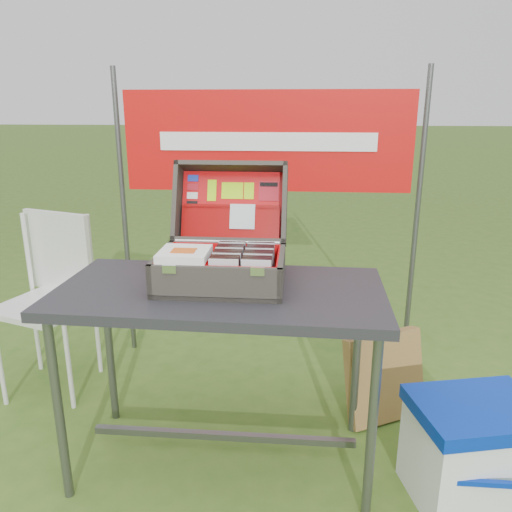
# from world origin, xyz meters

# --- Properties ---
(ground) EXTENTS (80.00, 80.00, 0.00)m
(ground) POSITION_xyz_m (0.00, 0.00, 0.00)
(ground) COLOR #3B5F1D
(ground) RESTS_ON ground
(table) EXTENTS (1.30, 0.68, 0.80)m
(table) POSITION_xyz_m (-0.12, 0.09, 0.40)
(table) COLOR black
(table) RESTS_ON ground
(table_top) EXTENTS (1.30, 0.68, 0.04)m
(table_top) POSITION_xyz_m (-0.12, 0.09, 0.78)
(table_top) COLOR black
(table_top) RESTS_ON ground
(table_leg_fl) EXTENTS (0.04, 0.04, 0.76)m
(table_leg_fl) POSITION_xyz_m (-0.70, -0.17, 0.38)
(table_leg_fl) COLOR #59595B
(table_leg_fl) RESTS_ON ground
(table_leg_fr) EXTENTS (0.04, 0.04, 0.76)m
(table_leg_fr) POSITION_xyz_m (0.46, -0.17, 0.38)
(table_leg_fr) COLOR #59595B
(table_leg_fr) RESTS_ON ground
(table_leg_bl) EXTENTS (0.04, 0.04, 0.76)m
(table_leg_bl) POSITION_xyz_m (-0.70, 0.35, 0.38)
(table_leg_bl) COLOR #59595B
(table_leg_bl) RESTS_ON ground
(table_leg_br) EXTENTS (0.04, 0.04, 0.76)m
(table_leg_br) POSITION_xyz_m (0.46, 0.35, 0.38)
(table_leg_br) COLOR #59595B
(table_leg_br) RESTS_ON ground
(table_brace) EXTENTS (1.13, 0.03, 0.03)m
(table_brace) POSITION_xyz_m (-0.12, 0.09, 0.12)
(table_brace) COLOR #59595B
(table_brace) RESTS_ON ground
(suitcase) EXTENTS (0.50, 0.51, 0.44)m
(suitcase) POSITION_xyz_m (-0.12, 0.18, 1.02)
(suitcase) COLOR #524C43
(suitcase) RESTS_ON table
(suitcase_base_bottom) EXTENTS (0.50, 0.35, 0.02)m
(suitcase_base_bottom) POSITION_xyz_m (-0.12, 0.12, 0.81)
(suitcase_base_bottom) COLOR #524C43
(suitcase_base_bottom) RESTS_ON table_top
(suitcase_base_wall_front) EXTENTS (0.50, 0.02, 0.13)m
(suitcase_base_wall_front) POSITION_xyz_m (-0.12, -0.05, 0.87)
(suitcase_base_wall_front) COLOR #524C43
(suitcase_base_wall_front) RESTS_ON table_top
(suitcase_base_wall_back) EXTENTS (0.50, 0.02, 0.13)m
(suitcase_base_wall_back) POSITION_xyz_m (-0.12, 0.29, 0.87)
(suitcase_base_wall_back) COLOR #524C43
(suitcase_base_wall_back) RESTS_ON table_top
(suitcase_base_wall_left) EXTENTS (0.02, 0.35, 0.13)m
(suitcase_base_wall_left) POSITION_xyz_m (-0.35, 0.12, 0.87)
(suitcase_base_wall_left) COLOR #524C43
(suitcase_base_wall_left) RESTS_ON table_top
(suitcase_base_wall_right) EXTENTS (0.02, 0.35, 0.13)m
(suitcase_base_wall_right) POSITION_xyz_m (0.12, 0.12, 0.87)
(suitcase_base_wall_right) COLOR #524C43
(suitcase_base_wall_right) RESTS_ON table_top
(suitcase_liner_floor) EXTENTS (0.46, 0.31, 0.01)m
(suitcase_liner_floor) POSITION_xyz_m (-0.12, 0.12, 0.83)
(suitcase_liner_floor) COLOR red
(suitcase_liner_floor) RESTS_ON suitcase_base_bottom
(suitcase_latch_left) EXTENTS (0.05, 0.01, 0.03)m
(suitcase_latch_left) POSITION_xyz_m (-0.28, -0.06, 0.93)
(suitcase_latch_left) COLOR silver
(suitcase_latch_left) RESTS_ON suitcase_base_wall_front
(suitcase_latch_right) EXTENTS (0.05, 0.01, 0.03)m
(suitcase_latch_right) POSITION_xyz_m (0.04, -0.06, 0.93)
(suitcase_latch_right) COLOR silver
(suitcase_latch_right) RESTS_ON suitcase_base_wall_front
(suitcase_hinge) EXTENTS (0.45, 0.02, 0.02)m
(suitcase_hinge) POSITION_xyz_m (-0.12, 0.29, 0.94)
(suitcase_hinge) COLOR silver
(suitcase_hinge) RESTS_ON suitcase_base_wall_back
(suitcase_lid_back) EXTENTS (0.50, 0.15, 0.34)m
(suitcase_lid_back) POSITION_xyz_m (-0.12, 0.47, 1.05)
(suitcase_lid_back) COLOR #524C43
(suitcase_lid_back) RESTS_ON suitcase_base_wall_back
(suitcase_lid_rim_far) EXTENTS (0.50, 0.13, 0.07)m
(suitcase_lid_rim_far) POSITION_xyz_m (-0.12, 0.48, 1.23)
(suitcase_lid_rim_far) COLOR #524C43
(suitcase_lid_rim_far) RESTS_ON suitcase_lid_back
(suitcase_lid_rim_near) EXTENTS (0.50, 0.13, 0.07)m
(suitcase_lid_rim_near) POSITION_xyz_m (-0.12, 0.36, 0.92)
(suitcase_lid_rim_near) COLOR #524C43
(suitcase_lid_rim_near) RESTS_ON suitcase_lid_back
(suitcase_lid_rim_left) EXTENTS (0.02, 0.26, 0.38)m
(suitcase_lid_rim_left) POSITION_xyz_m (-0.35, 0.42, 1.08)
(suitcase_lid_rim_left) COLOR #524C43
(suitcase_lid_rim_left) RESTS_ON suitcase_lid_back
(suitcase_lid_rim_right) EXTENTS (0.02, 0.26, 0.38)m
(suitcase_lid_rim_right) POSITION_xyz_m (0.12, 0.42, 1.08)
(suitcase_lid_rim_right) COLOR #524C43
(suitcase_lid_rim_right) RESTS_ON suitcase_lid_back
(suitcase_lid_liner) EXTENTS (0.45, 0.12, 0.29)m
(suitcase_lid_liner) POSITION_xyz_m (-0.12, 0.46, 1.06)
(suitcase_lid_liner) COLOR red
(suitcase_lid_liner) RESTS_ON suitcase_lid_back
(suitcase_liner_wall_front) EXTENTS (0.46, 0.01, 0.11)m
(suitcase_liner_wall_front) POSITION_xyz_m (-0.12, -0.04, 0.88)
(suitcase_liner_wall_front) COLOR red
(suitcase_liner_wall_front) RESTS_ON suitcase_base_bottom
(suitcase_liner_wall_back) EXTENTS (0.46, 0.01, 0.11)m
(suitcase_liner_wall_back) POSITION_xyz_m (-0.12, 0.27, 0.88)
(suitcase_liner_wall_back) COLOR red
(suitcase_liner_wall_back) RESTS_ON suitcase_base_bottom
(suitcase_liner_wall_left) EXTENTS (0.01, 0.31, 0.11)m
(suitcase_liner_wall_left) POSITION_xyz_m (-0.34, 0.12, 0.88)
(suitcase_liner_wall_left) COLOR red
(suitcase_liner_wall_left) RESTS_ON suitcase_base_bottom
(suitcase_liner_wall_right) EXTENTS (0.01, 0.31, 0.11)m
(suitcase_liner_wall_right) POSITION_xyz_m (0.11, 0.12, 0.88)
(suitcase_liner_wall_right) COLOR red
(suitcase_liner_wall_right) RESTS_ON suitcase_base_bottom
(suitcase_lid_pocket) EXTENTS (0.44, 0.08, 0.14)m
(suitcase_lid_pocket) POSITION_xyz_m (-0.12, 0.42, 0.99)
(suitcase_lid_pocket) COLOR #7F0000
(suitcase_lid_pocket) RESTS_ON suitcase_lid_liner
(suitcase_pocket_edge) EXTENTS (0.43, 0.03, 0.03)m
(suitcase_pocket_edge) POSITION_xyz_m (-0.12, 0.44, 1.06)
(suitcase_pocket_edge) COLOR #7F0000
(suitcase_pocket_edge) RESTS_ON suitcase_lid_pocket
(suitcase_pocket_cd) EXTENTS (0.11, 0.05, 0.11)m
(suitcase_pocket_cd) POSITION_xyz_m (-0.06, 0.41, 1.02)
(suitcase_pocket_cd) COLOR silver
(suitcase_pocket_cd) RESTS_ON suitcase_lid_pocket
(lid_sticker_cc_a) EXTENTS (0.05, 0.01, 0.03)m
(lid_sticker_cc_a) POSITION_xyz_m (-0.30, 0.50, 1.17)
(lid_sticker_cc_a) COLOR #1933B2
(lid_sticker_cc_a) RESTS_ON suitcase_lid_liner
(lid_sticker_cc_b) EXTENTS (0.05, 0.01, 0.03)m
(lid_sticker_cc_b) POSITION_xyz_m (-0.30, 0.49, 1.14)
(lid_sticker_cc_b) COLOR #AB1320
(lid_sticker_cc_b) RESTS_ON suitcase_lid_liner
(lid_sticker_cc_c) EXTENTS (0.05, 0.01, 0.03)m
(lid_sticker_cc_c) POSITION_xyz_m (-0.30, 0.47, 1.10)
(lid_sticker_cc_c) COLOR white
(lid_sticker_cc_c) RESTS_ON suitcase_lid_liner
(lid_sticker_cc_d) EXTENTS (0.05, 0.01, 0.03)m
(lid_sticker_cc_d) POSITION_xyz_m (-0.30, 0.46, 1.06)
(lid_sticker_cc_d) COLOR black
(lid_sticker_cc_d) RESTS_ON suitcase_lid_liner
(lid_card_neon_tall) EXTENTS (0.04, 0.04, 0.09)m
(lid_card_neon_tall) POSITION_xyz_m (-0.21, 0.48, 1.12)
(lid_card_neon_tall) COLOR #ADF206
(lid_card_neon_tall) RESTS_ON suitcase_lid_liner
(lid_card_neon_main) EXTENTS (0.10, 0.03, 0.07)m
(lid_card_neon_main) POSITION_xyz_m (-0.12, 0.48, 1.12)
(lid_card_neon_main) COLOR #ADF206
(lid_card_neon_main) RESTS_ON suitcase_lid_liner
(lid_card_neon_small) EXTENTS (0.04, 0.03, 0.07)m
(lid_card_neon_small) POSITION_xyz_m (-0.04, 0.48, 1.12)
(lid_card_neon_small) COLOR #ADF206
(lid_card_neon_small) RESTS_ON suitcase_lid_liner
(lid_sticker_band) EXTENTS (0.09, 0.04, 0.08)m
(lid_sticker_band) POSITION_xyz_m (0.05, 0.48, 1.12)
(lid_sticker_band) COLOR #AB1320
(lid_sticker_band) RESTS_ON suitcase_lid_liner
(lid_sticker_band_bar) EXTENTS (0.08, 0.01, 0.02)m
(lid_sticker_band_bar) POSITION_xyz_m (0.05, 0.49, 1.15)
(lid_sticker_band_bar) COLOR black
(lid_sticker_band_bar) RESTS_ON suitcase_lid_liner
(cd_left_0) EXTENTS (0.11, 0.01, 0.13)m
(cd_left_0) POSITION_xyz_m (-0.09, -0.01, 0.89)
(cd_left_0) COLOR silver
(cd_left_0) RESTS_ON suitcase_liner_floor
(cd_left_1) EXTENTS (0.11, 0.01, 0.13)m
(cd_left_1) POSITION_xyz_m (-0.09, 0.00, 0.89)
(cd_left_1) COLOR black
(cd_left_1) RESTS_ON suitcase_liner_floor
(cd_left_2) EXTENTS (0.11, 0.01, 0.13)m
(cd_left_2) POSITION_xyz_m (-0.09, 0.02, 0.89)
(cd_left_2) COLOR black
(cd_left_2) RESTS_ON suitcase_liner_floor
(cd_left_3) EXTENTS (0.11, 0.01, 0.13)m
(cd_left_3) POSITION_xyz_m (-0.09, 0.04, 0.89)
(cd_left_3) COLOR black
(cd_left_3) RESTS_ON suitcase_liner_floor
(cd_left_4) EXTENTS (0.11, 0.01, 0.13)m
(cd_left_4) POSITION_xyz_m (-0.09, 0.06, 0.89)
(cd_left_4) COLOR silver
(cd_left_4) RESTS_ON suitcase_liner_floor
(cd_left_5) EXTENTS (0.11, 0.01, 0.13)m
(cd_left_5) POSITION_xyz_m (-0.09, 0.08, 0.89)
(cd_left_5) COLOR black
(cd_left_5) RESTS_ON suitcase_liner_floor
(cd_left_6) EXTENTS (0.11, 0.01, 0.13)m
(cd_left_6) POSITION_xyz_m (-0.09, 0.10, 0.89)
(cd_left_6) COLOR black
(cd_left_6) RESTS_ON suitcase_liner_floor
(cd_left_7) EXTENTS (0.11, 0.01, 0.13)m
(cd_left_7) POSITION_xyz_m (-0.09, 0.12, 0.89)
(cd_left_7) COLOR black
(cd_left_7) RESTS_ON suitcase_liner_floor
(cd_left_8) EXTENTS (0.11, 0.01, 0.13)m
(cd_left_8) POSITION_xyz_m (-0.09, 0.14, 0.89)
(cd_left_8) COLOR silver
(cd_left_8) RESTS_ON suitcase_liner_floor
(cd_left_9) EXTENTS (0.11, 0.01, 0.13)m
(cd_left_9) POSITION_xyz_m (-0.09, 0.16, 0.89)
(cd_left_9) COLOR black
(cd_left_9) RESTS_ON suitcase_liner_floor
(cd_left_10) EXTENTS (0.11, 0.01, 0.13)m
(cd_left_10) POSITION_xyz_m (-0.09, 0.18, 0.89)
(cd_left_10) COLOR black
(cd_left_10) RESTS_ON suitcase_liner_floor
(cd_left_11) EXTENTS (0.11, 0.01, 0.13)m
(cd_left_11) POSITION_xyz_m (-0.09, 0.20, 0.89)
(cd_left_11) COLOR black
(cd_left_11) RESTS_ON suitcase_liner_floor
(cd_left_12) EXTENTS (0.11, 0.01, 0.13)m
(cd_left_12) POSITION_xyz_m (-0.09, 0.22, 0.89)
(cd_left_12) COLOR silver
(cd_left_12) RESTS_ON suitcase_liner_floor
(cd_left_13) EXTENTS (0.11, 0.01, 0.13)m
(cd_left_13) POSITION_xyz_m (-0.09, 0.24, 0.89)
(cd_left_13) COLOR black
(cd_left_13) RESTS_ON suitcase_liner_floor
(cd_right_0) EXTENTS (0.11, 0.01, 0.13)m
(cd_right_0) POSITION_xyz_m (0.03, -0.01, 0.89)
(cd_right_0) COLOR silver
(cd_right_0) RESTS_ON suitcase_liner_floor
(cd_right_1) EXTENTS (0.11, 0.01, 0.13)m
(cd_right_1) POSITION_xyz_m (0.03, 0.00, 0.89)
(cd_right_1) COLOR black
(cd_right_1) RESTS_ON suitcase_liner_floor
(cd_right_2) EXTENTS (0.11, 0.01, 0.13)m
(cd_right_2) POSITION_xyz_m (0.03, 0.02, 0.89)
(cd_right_2) COLOR black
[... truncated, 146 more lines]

